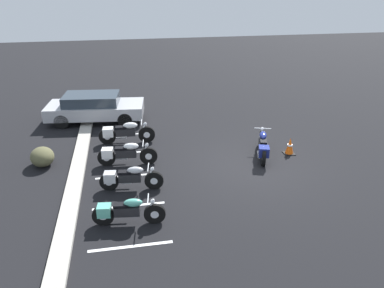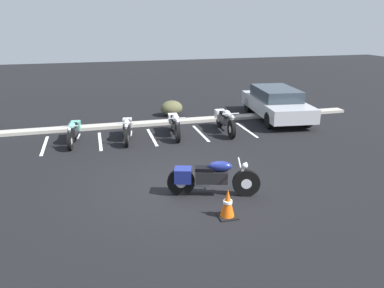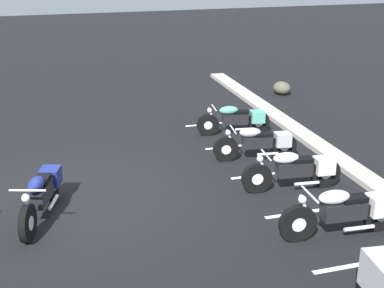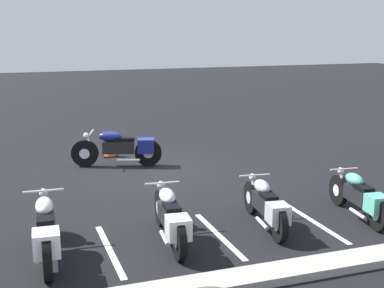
% 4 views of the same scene
% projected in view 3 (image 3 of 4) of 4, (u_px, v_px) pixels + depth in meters
% --- Properties ---
extents(ground, '(60.00, 60.00, 0.00)m').
position_uv_depth(ground, '(77.00, 198.00, 10.63)').
color(ground, black).
extents(motorcycle_navy_featured, '(2.16, 0.93, 0.88)m').
position_uv_depth(motorcycle_navy_featured, '(42.00, 193.00, 9.79)').
color(motorcycle_navy_featured, black).
rests_on(motorcycle_navy_featured, ground).
extents(parked_bike_0, '(0.59, 1.96, 0.77)m').
position_uv_depth(parked_bike_0, '(237.00, 119.00, 14.06)').
color(parked_bike_0, black).
rests_on(parked_bike_0, ground).
extents(parked_bike_1, '(0.62, 1.99, 0.78)m').
position_uv_depth(parked_bike_1, '(260.00, 142.00, 12.40)').
color(parked_bike_1, black).
rests_on(parked_bike_1, ground).
extents(parked_bike_2, '(0.60, 2.10, 0.83)m').
position_uv_depth(parked_bike_2, '(297.00, 169.00, 10.86)').
color(parked_bike_2, black).
rests_on(parked_bike_2, ground).
extents(parked_bike_3, '(0.62, 2.22, 0.87)m').
position_uv_depth(parked_bike_3, '(347.00, 211.00, 9.13)').
color(parked_bike_3, black).
rests_on(parked_bike_3, ground).
extents(concrete_curb, '(18.00, 0.50, 0.12)m').
position_uv_depth(concrete_curb, '(343.00, 163.00, 12.18)').
color(concrete_curb, '#A8A399').
rests_on(concrete_curb, ground).
extents(landscape_rock_0, '(0.76, 0.69, 0.43)m').
position_uv_depth(landscape_rock_0, '(282.00, 88.00, 17.82)').
color(landscape_rock_0, '#52513D').
rests_on(landscape_rock_0, ground).
extents(stall_line_0, '(0.10, 2.10, 0.00)m').
position_uv_depth(stall_line_0, '(221.00, 123.00, 15.05)').
color(stall_line_0, white).
rests_on(stall_line_0, ground).
extents(stall_line_1, '(0.10, 2.10, 0.00)m').
position_uv_depth(stall_line_1, '(245.00, 145.00, 13.41)').
color(stall_line_1, white).
rests_on(stall_line_1, ground).
extents(stall_line_2, '(0.10, 2.10, 0.00)m').
position_uv_depth(stall_line_2, '(276.00, 173.00, 11.77)').
color(stall_line_2, white).
rests_on(stall_line_2, ground).
extents(stall_line_3, '(0.10, 2.10, 0.00)m').
position_uv_depth(stall_line_3, '(316.00, 210.00, 10.13)').
color(stall_line_3, white).
rests_on(stall_line_3, ground).
extents(stall_line_4, '(0.10, 2.10, 0.00)m').
position_uv_depth(stall_line_4, '(372.00, 262.00, 8.49)').
color(stall_line_4, white).
rests_on(stall_line_4, ground).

